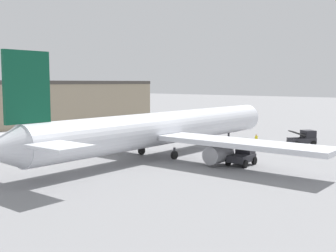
% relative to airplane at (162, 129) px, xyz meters
% --- Properties ---
extents(ground_plane, '(400.00, 400.00, 0.00)m').
position_rel_airplane_xyz_m(ground_plane, '(1.01, 0.02, -3.10)').
color(ground_plane, gray).
extents(airplane, '(45.15, 39.35, 10.95)m').
position_rel_airplane_xyz_m(airplane, '(0.00, 0.00, 0.00)').
color(airplane, silver).
rests_on(airplane, ground_plane).
extents(ground_crew_worker, '(0.37, 0.37, 1.67)m').
position_rel_airplane_xyz_m(ground_crew_worker, '(12.93, -4.99, -2.20)').
color(ground_crew_worker, '#1E2338').
rests_on(ground_crew_worker, ground_plane).
extents(baggage_tug, '(3.23, 2.33, 2.08)m').
position_rel_airplane_xyz_m(baggage_tug, '(1.22, -9.78, -2.11)').
color(baggage_tug, '#2D2D33').
rests_on(baggage_tug, ground_plane).
extents(belt_loader_truck, '(3.82, 3.52, 2.07)m').
position_rel_airplane_xyz_m(belt_loader_truck, '(17.90, -9.28, -2.10)').
color(belt_loader_truck, '#2D2D33').
rests_on(belt_loader_truck, ground_plane).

